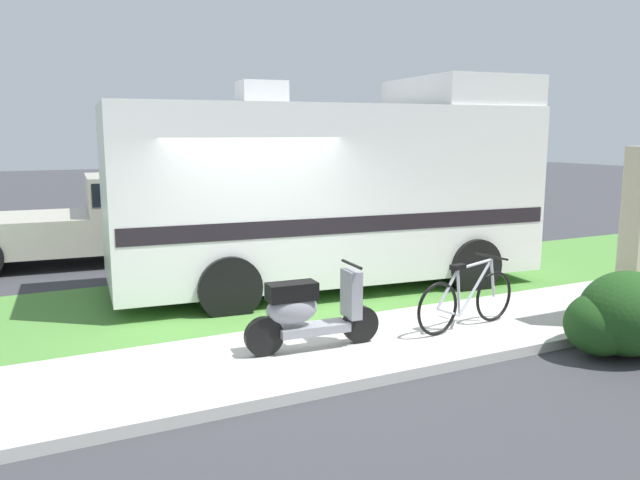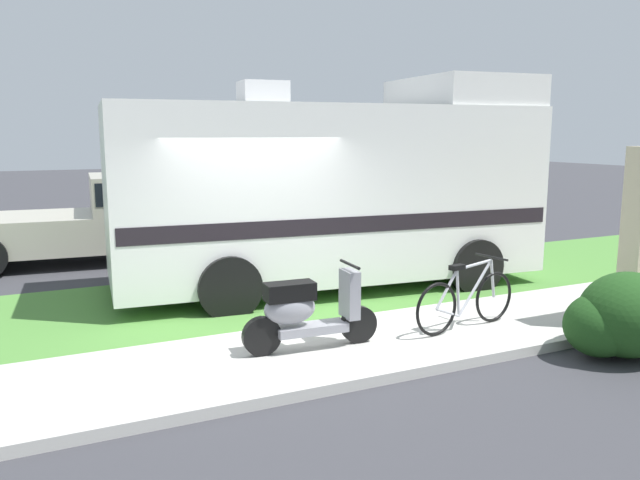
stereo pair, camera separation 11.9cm
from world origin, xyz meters
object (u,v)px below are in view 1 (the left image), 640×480
Objects in this scene: motorhome_rv at (330,189)px; bicycle at (467,299)px; scooter at (308,311)px; pickup_truck_near at (106,215)px.

motorhome_rv reaches higher than bicycle.
pickup_truck_near is (-1.20, 7.01, 0.35)m from scooter.
scooter is at bearing -80.28° from pickup_truck_near.
bicycle is at bearing -83.57° from motorhome_rv.
bicycle is at bearing -4.24° from scooter.
pickup_truck_near is at bearing 114.94° from bicycle.
motorhome_rv is at bearing 58.81° from scooter.
pickup_truck_near is (-2.98, 4.07, -0.73)m from motorhome_rv.
motorhome_rv reaches higher than pickup_truck_near.
bicycle is 7.92m from pickup_truck_near.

